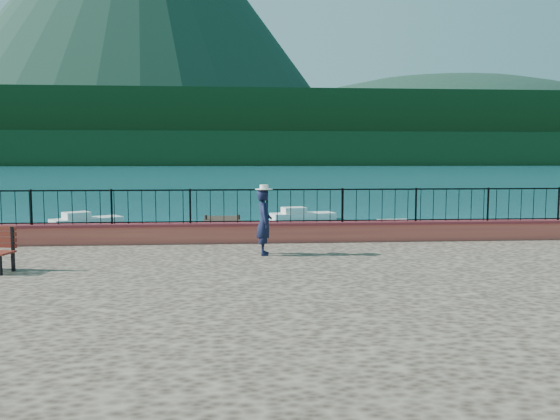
{
  "coord_description": "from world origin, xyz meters",
  "views": [
    {
      "loc": [
        -1.15,
        -11.96,
        3.61
      ],
      "look_at": [
        -0.06,
        2.0,
        2.3
      ],
      "focal_mm": 35.0,
      "sensor_mm": 36.0,
      "label": 1
    }
  ],
  "objects": [
    {
      "name": "volcano",
      "position": [
        -120.0,
        700.0,
        190.0
      ],
      "size": [
        560.0,
        560.0,
        380.0
      ],
      "primitive_type": "cone",
      "color": "#142D23",
      "rests_on": "ground"
    },
    {
      "name": "dock",
      "position": [
        -2.0,
        12.0,
        0.15
      ],
      "size": [
        2.0,
        16.0,
        0.3
      ],
      "primitive_type": "cube",
      "color": "#2D231C",
      "rests_on": "ground"
    },
    {
      "name": "parapet",
      "position": [
        0.0,
        3.7,
        1.49
      ],
      "size": [
        28.0,
        0.46,
        0.58
      ],
      "primitive_type": "cube",
      "color": "#CC5E49",
      "rests_on": "promenade"
    },
    {
      "name": "boat_0",
      "position": [
        -4.73,
        6.72,
        0.4
      ],
      "size": [
        4.41,
        1.5,
        0.8
      ],
      "primitive_type": "cube",
      "rotation": [
        0.0,
        0.0,
        -0.05
      ],
      "color": "silver",
      "rests_on": "ground"
    },
    {
      "name": "ground",
      "position": [
        0.0,
        0.0,
        0.0
      ],
      "size": [
        2000.0,
        2000.0,
        0.0
      ],
      "primitive_type": "plane",
      "color": "#19596B",
      "rests_on": "ground"
    },
    {
      "name": "boat_2",
      "position": [
        6.77,
        12.8,
        0.4
      ],
      "size": [
        4.16,
        1.5,
        0.8
      ],
      "primitive_type": "cube",
      "rotation": [
        0.0,
        0.0,
        0.05
      ],
      "color": "silver",
      "rests_on": "ground"
    },
    {
      "name": "companion_hill",
      "position": [
        220.0,
        560.0,
        0.0
      ],
      "size": [
        448.0,
        384.0,
        180.0
      ],
      "primitive_type": "ellipsoid",
      "color": "#142D23",
      "rests_on": "ground"
    },
    {
      "name": "boat_1",
      "position": [
        5.57,
        10.13,
        0.4
      ],
      "size": [
        4.11,
        1.59,
        0.8
      ],
      "primitive_type": "cube",
      "rotation": [
        0.0,
        0.0,
        -0.07
      ],
      "color": "silver",
      "rests_on": "ground"
    },
    {
      "name": "railing",
      "position": [
        0.0,
        3.7,
        2.25
      ],
      "size": [
        27.0,
        0.05,
        0.95
      ],
      "primitive_type": "cube",
      "color": "black",
      "rests_on": "parapet"
    },
    {
      "name": "hat",
      "position": [
        -0.48,
        1.66,
        2.91
      ],
      "size": [
        0.44,
        0.44,
        0.12
      ],
      "primitive_type": "cylinder",
      "color": "white",
      "rests_on": "person"
    },
    {
      "name": "far_forest",
      "position": [
        0.0,
        300.0,
        9.0
      ],
      "size": [
        900.0,
        60.0,
        18.0
      ],
      "primitive_type": "cube",
      "color": "black",
      "rests_on": "ground"
    },
    {
      "name": "boat_4",
      "position": [
        2.72,
        20.0,
        0.4
      ],
      "size": [
        3.97,
        2.09,
        0.8
      ],
      "primitive_type": "cube",
      "rotation": [
        0.0,
        0.0,
        0.22
      ],
      "color": "silver",
      "rests_on": "ground"
    },
    {
      "name": "boat_3",
      "position": [
        -9.34,
        18.24,
        0.4
      ],
      "size": [
        3.75,
        3.18,
        0.8
      ],
      "primitive_type": "cube",
      "rotation": [
        0.0,
        0.0,
        0.62
      ],
      "color": "silver",
      "rests_on": "ground"
    },
    {
      "name": "foothills",
      "position": [
        0.0,
        360.0,
        22.0
      ],
      "size": [
        900.0,
        120.0,
        44.0
      ],
      "primitive_type": "cube",
      "color": "black",
      "rests_on": "ground"
    },
    {
      "name": "person",
      "position": [
        -0.48,
        1.66,
        2.02
      ],
      "size": [
        0.4,
        0.6,
        1.65
      ],
      "primitive_type": "imported",
      "rotation": [
        0.0,
        0.0,
        1.56
      ],
      "color": "black",
      "rests_on": "promenade"
    }
  ]
}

